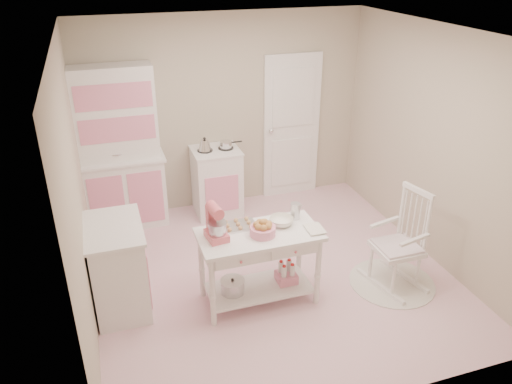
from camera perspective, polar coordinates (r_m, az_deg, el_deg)
room_shell at (r=4.92m, az=2.10°, el=6.60°), size 3.84×3.84×2.62m
door at (r=7.09m, az=4.09°, el=7.44°), size 0.82×0.05×2.04m
hutch at (r=6.42m, az=-15.29°, el=4.67°), size 1.06×0.50×2.08m
stove at (r=6.74m, az=-4.51°, el=1.24°), size 0.62×0.57×0.92m
base_cabinet at (r=5.16m, az=-15.44°, el=-8.26°), size 0.54×0.84×0.92m
lace_rug at (r=5.73m, az=15.25°, el=-9.92°), size 0.92×0.92×0.01m
rocking_chair at (r=5.43m, az=15.92°, el=-5.27°), size 0.63×0.81×1.10m
work_table at (r=5.08m, az=0.35°, el=-8.55°), size 1.20×0.60×0.80m
stand_mixer at (r=4.70m, az=-4.59°, el=-3.58°), size 0.23×0.30×0.34m
cookie_tray at (r=4.97m, az=-1.94°, el=-3.85°), size 0.34×0.24×0.02m
bread_basket at (r=4.81m, az=0.78°, el=-4.47°), size 0.25×0.25×0.09m
mixing_bowl at (r=4.99m, az=2.91°, el=-3.37°), size 0.24×0.24×0.08m
metal_pitcher at (r=5.09m, az=4.50°, el=-2.17°), size 0.10×0.10×0.17m
recipe_book at (r=4.91m, az=5.82°, el=-4.39°), size 0.17×0.23×0.02m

